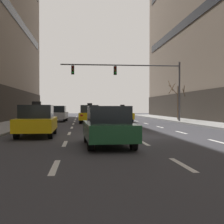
% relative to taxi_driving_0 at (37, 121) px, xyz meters
% --- Properties ---
extents(ground_plane, '(120.00, 120.00, 0.00)m').
position_rel_taxi_driving_0_xyz_m(ground_plane, '(4.91, -0.27, -0.80)').
color(ground_plane, '#38383D').
extents(lane_stripe_l1_s2, '(0.16, 2.00, 0.01)m').
position_rel_taxi_driving_0_xyz_m(lane_stripe_l1_s2, '(1.59, -8.27, -0.80)').
color(lane_stripe_l1_s2, silver).
rests_on(lane_stripe_l1_s2, ground).
extents(lane_stripe_l1_s3, '(0.16, 2.00, 0.01)m').
position_rel_taxi_driving_0_xyz_m(lane_stripe_l1_s3, '(1.59, -3.27, -0.80)').
color(lane_stripe_l1_s3, silver).
rests_on(lane_stripe_l1_s3, ground).
extents(lane_stripe_l1_s4, '(0.16, 2.00, 0.01)m').
position_rel_taxi_driving_0_xyz_m(lane_stripe_l1_s4, '(1.59, 1.73, -0.80)').
color(lane_stripe_l1_s4, silver).
rests_on(lane_stripe_l1_s4, ground).
extents(lane_stripe_l1_s5, '(0.16, 2.00, 0.01)m').
position_rel_taxi_driving_0_xyz_m(lane_stripe_l1_s5, '(1.59, 6.73, -0.80)').
color(lane_stripe_l1_s5, silver).
rests_on(lane_stripe_l1_s5, ground).
extents(lane_stripe_l1_s6, '(0.16, 2.00, 0.01)m').
position_rel_taxi_driving_0_xyz_m(lane_stripe_l1_s6, '(1.59, 11.73, -0.80)').
color(lane_stripe_l1_s6, silver).
rests_on(lane_stripe_l1_s6, ground).
extents(lane_stripe_l1_s7, '(0.16, 2.00, 0.01)m').
position_rel_taxi_driving_0_xyz_m(lane_stripe_l1_s7, '(1.59, 16.73, -0.80)').
color(lane_stripe_l1_s7, silver).
rests_on(lane_stripe_l1_s7, ground).
extents(lane_stripe_l1_s8, '(0.16, 2.00, 0.01)m').
position_rel_taxi_driving_0_xyz_m(lane_stripe_l1_s8, '(1.59, 21.73, -0.80)').
color(lane_stripe_l1_s8, silver).
rests_on(lane_stripe_l1_s8, ground).
extents(lane_stripe_l1_s9, '(0.16, 2.00, 0.01)m').
position_rel_taxi_driving_0_xyz_m(lane_stripe_l1_s9, '(1.59, 26.73, -0.80)').
color(lane_stripe_l1_s9, silver).
rests_on(lane_stripe_l1_s9, ground).
extents(lane_stripe_l1_s10, '(0.16, 2.00, 0.01)m').
position_rel_taxi_driving_0_xyz_m(lane_stripe_l1_s10, '(1.59, 31.73, -0.80)').
color(lane_stripe_l1_s10, silver).
rests_on(lane_stripe_l1_s10, ground).
extents(lane_stripe_l2_s2, '(0.16, 2.00, 0.01)m').
position_rel_taxi_driving_0_xyz_m(lane_stripe_l2_s2, '(4.91, -8.27, -0.80)').
color(lane_stripe_l2_s2, silver).
rests_on(lane_stripe_l2_s2, ground).
extents(lane_stripe_l2_s3, '(0.16, 2.00, 0.01)m').
position_rel_taxi_driving_0_xyz_m(lane_stripe_l2_s3, '(4.91, -3.27, -0.80)').
color(lane_stripe_l2_s3, silver).
rests_on(lane_stripe_l2_s3, ground).
extents(lane_stripe_l2_s4, '(0.16, 2.00, 0.01)m').
position_rel_taxi_driving_0_xyz_m(lane_stripe_l2_s4, '(4.91, 1.73, -0.80)').
color(lane_stripe_l2_s4, silver).
rests_on(lane_stripe_l2_s4, ground).
extents(lane_stripe_l2_s5, '(0.16, 2.00, 0.01)m').
position_rel_taxi_driving_0_xyz_m(lane_stripe_l2_s5, '(4.91, 6.73, -0.80)').
color(lane_stripe_l2_s5, silver).
rests_on(lane_stripe_l2_s5, ground).
extents(lane_stripe_l2_s6, '(0.16, 2.00, 0.01)m').
position_rel_taxi_driving_0_xyz_m(lane_stripe_l2_s6, '(4.91, 11.73, -0.80)').
color(lane_stripe_l2_s6, silver).
rests_on(lane_stripe_l2_s6, ground).
extents(lane_stripe_l2_s7, '(0.16, 2.00, 0.01)m').
position_rel_taxi_driving_0_xyz_m(lane_stripe_l2_s7, '(4.91, 16.73, -0.80)').
color(lane_stripe_l2_s7, silver).
rests_on(lane_stripe_l2_s7, ground).
extents(lane_stripe_l2_s8, '(0.16, 2.00, 0.01)m').
position_rel_taxi_driving_0_xyz_m(lane_stripe_l2_s8, '(4.91, 21.73, -0.80)').
color(lane_stripe_l2_s8, silver).
rests_on(lane_stripe_l2_s8, ground).
extents(lane_stripe_l2_s9, '(0.16, 2.00, 0.01)m').
position_rel_taxi_driving_0_xyz_m(lane_stripe_l2_s9, '(4.91, 26.73, -0.80)').
color(lane_stripe_l2_s9, silver).
rests_on(lane_stripe_l2_s9, ground).
extents(lane_stripe_l2_s10, '(0.16, 2.00, 0.01)m').
position_rel_taxi_driving_0_xyz_m(lane_stripe_l2_s10, '(4.91, 31.73, -0.80)').
color(lane_stripe_l2_s10, silver).
rests_on(lane_stripe_l2_s10, ground).
extents(lane_stripe_l3_s3, '(0.16, 2.00, 0.01)m').
position_rel_taxi_driving_0_xyz_m(lane_stripe_l3_s3, '(8.22, -3.27, -0.80)').
color(lane_stripe_l3_s3, silver).
rests_on(lane_stripe_l3_s3, ground).
extents(lane_stripe_l3_s4, '(0.16, 2.00, 0.01)m').
position_rel_taxi_driving_0_xyz_m(lane_stripe_l3_s4, '(8.22, 1.73, -0.80)').
color(lane_stripe_l3_s4, silver).
rests_on(lane_stripe_l3_s4, ground).
extents(lane_stripe_l3_s5, '(0.16, 2.00, 0.01)m').
position_rel_taxi_driving_0_xyz_m(lane_stripe_l3_s5, '(8.22, 6.73, -0.80)').
color(lane_stripe_l3_s5, silver).
rests_on(lane_stripe_l3_s5, ground).
extents(lane_stripe_l3_s6, '(0.16, 2.00, 0.01)m').
position_rel_taxi_driving_0_xyz_m(lane_stripe_l3_s6, '(8.22, 11.73, -0.80)').
color(lane_stripe_l3_s6, silver).
rests_on(lane_stripe_l3_s6, ground).
extents(lane_stripe_l3_s7, '(0.16, 2.00, 0.01)m').
position_rel_taxi_driving_0_xyz_m(lane_stripe_l3_s7, '(8.22, 16.73, -0.80)').
color(lane_stripe_l3_s7, silver).
rests_on(lane_stripe_l3_s7, ground).
extents(lane_stripe_l3_s8, '(0.16, 2.00, 0.01)m').
position_rel_taxi_driving_0_xyz_m(lane_stripe_l3_s8, '(8.22, 21.73, -0.80)').
color(lane_stripe_l3_s8, silver).
rests_on(lane_stripe_l3_s8, ground).
extents(lane_stripe_l3_s9, '(0.16, 2.00, 0.01)m').
position_rel_taxi_driving_0_xyz_m(lane_stripe_l3_s9, '(8.22, 26.73, -0.80)').
color(lane_stripe_l3_s9, silver).
rests_on(lane_stripe_l3_s9, ground).
extents(lane_stripe_l3_s10, '(0.16, 2.00, 0.01)m').
position_rel_taxi_driving_0_xyz_m(lane_stripe_l3_s10, '(8.22, 31.73, -0.80)').
color(lane_stripe_l3_s10, silver).
rests_on(lane_stripe_l3_s10, ground).
extents(taxi_driving_0, '(1.88, 4.36, 1.80)m').
position_rel_taxi_driving_0_xyz_m(taxi_driving_0, '(0.00, 0.00, 0.00)').
color(taxi_driving_0, black).
rests_on(taxi_driving_0, ground).
extents(taxi_driving_1, '(2.12, 4.62, 1.89)m').
position_rel_taxi_driving_0_xyz_m(taxi_driving_1, '(3.10, 13.20, 0.04)').
color(taxi_driving_1, black).
rests_on(taxi_driving_1, ground).
extents(car_driving_2, '(1.89, 4.22, 1.56)m').
position_rel_taxi_driving_0_xyz_m(car_driving_2, '(3.29, -4.28, -0.04)').
color(car_driving_2, black).
rests_on(car_driving_2, ground).
extents(taxi_driving_3, '(1.89, 4.27, 1.75)m').
position_rel_taxi_driving_0_xyz_m(taxi_driving_3, '(6.47, 15.08, -0.02)').
color(taxi_driving_3, black).
rests_on(taxi_driving_3, ground).
extents(car_driving_4, '(1.98, 4.43, 1.64)m').
position_rel_taxi_driving_0_xyz_m(car_driving_4, '(-0.14, 16.48, 0.00)').
color(car_driving_4, black).
rests_on(car_driving_4, ground).
extents(traffic_signal_0, '(11.69, 0.35, 5.83)m').
position_rel_taxi_driving_0_xyz_m(traffic_signal_0, '(7.59, 13.42, 3.66)').
color(traffic_signal_0, '#4C4C51').
rests_on(traffic_signal_0, sidewalk_right).
extents(street_tree_0, '(1.96, 2.21, 4.32)m').
position_rel_taxi_driving_0_xyz_m(street_tree_0, '(12.81, 16.57, 1.43)').
color(street_tree_0, '#4C3823').
rests_on(street_tree_0, sidewalk_right).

